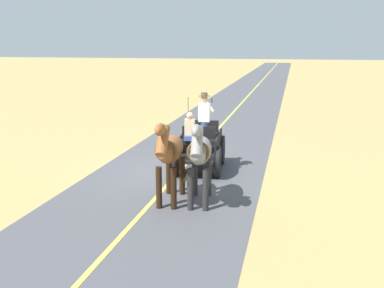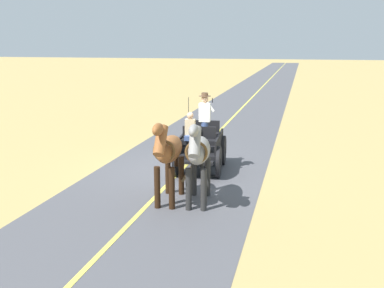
% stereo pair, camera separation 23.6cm
% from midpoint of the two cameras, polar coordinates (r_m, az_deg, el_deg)
% --- Properties ---
extents(ground_plane, '(200.00, 200.00, 0.00)m').
position_cam_midpoint_polar(ground_plane, '(14.08, -0.91, -3.43)').
color(ground_plane, tan).
extents(road_surface, '(5.27, 160.00, 0.01)m').
position_cam_midpoint_polar(road_surface, '(14.08, -0.91, -3.42)').
color(road_surface, '#4C4C51').
rests_on(road_surface, ground).
extents(road_centre_stripe, '(0.12, 160.00, 0.00)m').
position_cam_midpoint_polar(road_centre_stripe, '(14.07, -0.91, -3.40)').
color(road_centre_stripe, '#DBCC4C').
rests_on(road_centre_stripe, road_surface).
extents(horse_drawn_carriage, '(1.60, 4.52, 2.50)m').
position_cam_midpoint_polar(horse_drawn_carriage, '(13.93, 1.64, -0.15)').
color(horse_drawn_carriage, black).
rests_on(horse_drawn_carriage, ground).
extents(horse_near_side, '(0.75, 2.15, 2.21)m').
position_cam_midpoint_polar(horse_near_side, '(10.84, 1.43, -1.17)').
color(horse_near_side, gray).
rests_on(horse_near_side, ground).
extents(horse_off_side, '(0.65, 2.13, 2.21)m').
position_cam_midpoint_polar(horse_off_side, '(10.97, -2.45, -1.01)').
color(horse_off_side, brown).
rests_on(horse_off_side, ground).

